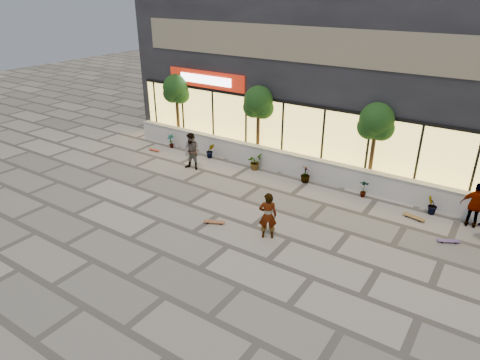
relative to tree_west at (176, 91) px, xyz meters
The scene contains 19 objects.
ground 12.21m from the tree_west, 40.55° to the right, with size 80.00×80.00×0.00m, color #A8A192.
planter_wall 9.36m from the tree_west, ahead, with size 22.00×0.42×1.04m.
retail_building 10.27m from the tree_west, 28.00° to the left, with size 24.00×9.17×8.50m.
shrub_a 2.91m from the tree_west, 68.20° to the right, with size 0.43×0.29×0.81m, color #123A14.
shrub_b 4.37m from the tree_west, 20.75° to the right, with size 0.45×0.36×0.81m, color #123A14.
shrub_c 6.74m from the tree_west, 11.58° to the right, with size 0.73×0.63×0.81m, color #123A14.
shrub_d 9.35m from the tree_west, ahead, with size 0.45×0.45×0.81m, color #123A14.
shrub_e 12.05m from the tree_west, ahead, with size 0.43×0.29×0.81m, color #123A14.
shrub_f 14.78m from the tree_west, ahead, with size 0.45×0.36×0.81m, color #123A14.
tree_west is the anchor object (origin of this frame).
tree_midwest 5.50m from the tree_west, ahead, with size 1.60×1.50×3.92m.
tree_mideast 11.50m from the tree_west, ahead, with size 1.60×1.50×3.92m.
skater_center 11.95m from the tree_west, 33.06° to the right, with size 0.66×0.43×1.81m, color white.
skater_left 5.02m from the tree_west, 40.41° to the right, with size 0.91×0.71×1.87m, color #8E815B.
skater_right_near 16.19m from the tree_west, ahead, with size 1.07×0.44×1.82m, color silver.
skateboard_center 10.59m from the tree_west, 41.29° to the right, with size 0.83×0.54×0.10m.
skateboard_left 3.64m from the tree_west, 88.28° to the right, with size 0.72×0.22×0.09m.
skateboard_right_near 14.47m from the tree_west, ahead, with size 0.89×0.40×0.10m.
skateboard_right_far 16.07m from the tree_west, 11.36° to the right, with size 0.78×0.55×0.09m.
Camera 1 is at (7.50, -10.49, 8.50)m, focal length 32.00 mm.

